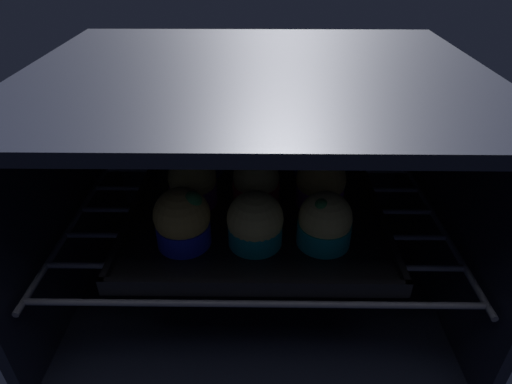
% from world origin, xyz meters
% --- Properties ---
extents(oven_cavity, '(0.59, 0.47, 0.37)m').
position_xyz_m(oven_cavity, '(0.00, 0.26, 0.17)').
color(oven_cavity, black).
rests_on(oven_cavity, ground).
extents(oven_rack, '(0.55, 0.42, 0.01)m').
position_xyz_m(oven_rack, '(0.00, 0.22, 0.14)').
color(oven_rack, '#444756').
rests_on(oven_rack, oven_cavity).
extents(baking_tray, '(0.36, 0.36, 0.02)m').
position_xyz_m(baking_tray, '(0.00, 0.22, 0.15)').
color(baking_tray, black).
rests_on(baking_tray, oven_rack).
extents(muffin_row0_col0, '(0.07, 0.07, 0.08)m').
position_xyz_m(muffin_row0_col0, '(-0.09, 0.12, 0.19)').
color(muffin_row0_col0, '#1928B7').
rests_on(muffin_row0_col0, baking_tray).
extents(muffin_row0_col1, '(0.07, 0.07, 0.08)m').
position_xyz_m(muffin_row0_col1, '(0.00, 0.12, 0.18)').
color(muffin_row0_col1, '#0C8C84').
rests_on(muffin_row0_col1, baking_tray).
extents(muffin_row0_col2, '(0.07, 0.07, 0.07)m').
position_xyz_m(muffin_row0_col2, '(0.09, 0.13, 0.18)').
color(muffin_row0_col2, '#0C8C84').
rests_on(muffin_row0_col2, baking_tray).
extents(muffin_row1_col0, '(0.07, 0.07, 0.08)m').
position_xyz_m(muffin_row1_col0, '(-0.09, 0.22, 0.19)').
color(muffin_row1_col0, '#7A238C').
rests_on(muffin_row1_col0, baking_tray).
extents(muffin_row1_col1, '(0.07, 0.07, 0.08)m').
position_xyz_m(muffin_row1_col1, '(0.00, 0.22, 0.19)').
color(muffin_row1_col1, red).
rests_on(muffin_row1_col1, baking_tray).
extents(muffin_row1_col2, '(0.07, 0.07, 0.08)m').
position_xyz_m(muffin_row1_col2, '(0.10, 0.22, 0.19)').
color(muffin_row1_col2, '#7A238C').
rests_on(muffin_row1_col2, baking_tray).
extents(muffin_row2_col0, '(0.08, 0.08, 0.08)m').
position_xyz_m(muffin_row2_col0, '(-0.09, 0.32, 0.18)').
color(muffin_row2_col0, '#1928B7').
rests_on(muffin_row2_col0, baking_tray).
extents(muffin_row2_col1, '(0.07, 0.07, 0.08)m').
position_xyz_m(muffin_row2_col1, '(-0.00, 0.31, 0.19)').
color(muffin_row2_col1, '#1928B7').
rests_on(muffin_row2_col1, baking_tray).
extents(muffin_row2_col2, '(0.08, 0.08, 0.08)m').
position_xyz_m(muffin_row2_col2, '(0.10, 0.31, 0.19)').
color(muffin_row2_col2, '#1928B7').
rests_on(muffin_row2_col2, baking_tray).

